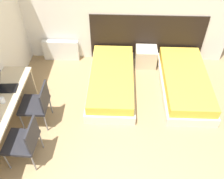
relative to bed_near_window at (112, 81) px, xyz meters
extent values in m
cube|color=silver|center=(0.03, 1.07, 1.16)|extent=(5.03, 0.05, 2.70)
cube|color=black|center=(0.75, 1.03, 0.37)|extent=(2.55, 0.03, 1.13)
cube|color=beige|center=(0.00, 0.00, -0.09)|extent=(0.95, 1.99, 0.20)
cube|color=gold|center=(0.00, 0.00, 0.11)|extent=(0.87, 1.91, 0.20)
cube|color=beige|center=(1.50, 0.00, -0.09)|extent=(0.95, 1.99, 0.20)
cube|color=gold|center=(1.50, 0.00, 0.11)|extent=(0.87, 1.91, 0.20)
cube|color=beige|center=(0.75, 0.80, 0.03)|extent=(0.48, 0.40, 0.45)
cube|color=silver|center=(-1.23, 0.95, 0.06)|extent=(0.83, 0.12, 0.50)
cube|color=#C6B28E|center=(-1.73, -0.33, 0.17)|extent=(0.46, 0.04, 0.73)
cube|color=#232328|center=(-1.32, -0.96, 0.25)|extent=(0.48, 0.48, 0.05)
cube|color=#232328|center=(-1.09, -0.96, 0.47)|extent=(0.03, 0.43, 0.39)
cylinder|color=slate|center=(-1.53, -1.17, 0.02)|extent=(0.02, 0.02, 0.41)
cylinder|color=slate|center=(-1.53, -0.76, 0.02)|extent=(0.02, 0.02, 0.41)
cylinder|color=slate|center=(-1.11, -1.17, 0.02)|extent=(0.02, 0.02, 0.41)
cylinder|color=slate|center=(-1.11, -0.75, 0.02)|extent=(0.02, 0.02, 0.41)
cube|color=#232328|center=(-1.32, -1.72, 0.25)|extent=(0.49, 0.49, 0.05)
cube|color=#232328|center=(-1.09, -1.73, 0.47)|extent=(0.04, 0.43, 0.39)
cylinder|color=slate|center=(-1.53, -1.93, 0.02)|extent=(0.02, 0.02, 0.41)
cylinder|color=slate|center=(-1.52, -1.51, 0.02)|extent=(0.02, 0.02, 0.41)
cylinder|color=slate|center=(-1.12, -1.94, 0.02)|extent=(0.02, 0.02, 0.41)
cylinder|color=slate|center=(-1.10, -1.52, 0.02)|extent=(0.02, 0.02, 0.41)
cube|color=black|center=(-1.71, -0.90, 0.58)|extent=(0.33, 0.24, 0.02)
cylinder|color=white|center=(-1.68, -1.21, 0.61)|extent=(0.08, 0.08, 0.09)
camera|label=1|loc=(0.16, -3.82, 3.49)|focal=40.00mm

